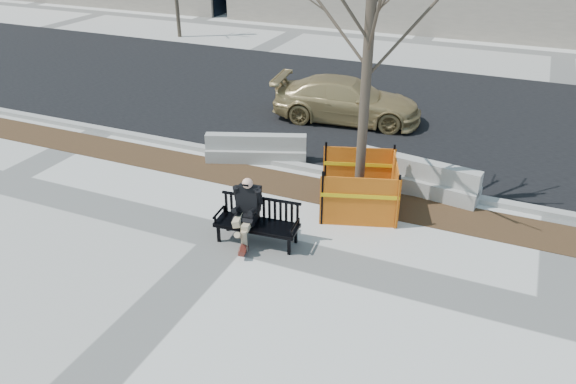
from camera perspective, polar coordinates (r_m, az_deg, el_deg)
name	(u,v)px	position (r m, az deg, el deg)	size (l,w,h in m)	color
ground	(229,238)	(11.22, -6.10, -4.70)	(120.00, 120.00, 0.00)	beige
mulch_strip	(282,183)	(13.22, -0.66, 0.89)	(40.00, 1.20, 0.02)	#47301C
asphalt_street	(358,105)	(18.61, 7.24, 8.88)	(60.00, 10.40, 0.01)	black
curb	(297,166)	(13.98, 0.93, 2.72)	(60.00, 0.25, 0.12)	#9E9B93
bench	(257,242)	(11.05, -3.16, -5.13)	(1.68, 0.60, 0.89)	black
seated_man	(248,239)	(11.15, -4.15, -4.81)	(0.57, 0.94, 1.32)	black
tree_fence	(357,208)	(12.29, 7.14, -1.62)	(2.42, 2.42, 6.05)	orange
sedan	(346,120)	(17.20, 5.97, 7.33)	(1.80, 4.43, 1.29)	#9E8552
jersey_barrier_left	(256,161)	(14.41, -3.26, 3.22)	(2.56, 0.51, 0.74)	#9E9B94
jersey_barrier_right	(416,191)	(13.22, 12.96, 0.09)	(2.82, 0.56, 0.81)	#A19F97
far_tree_left	(180,37)	(28.69, -11.04, 15.37)	(2.04, 2.04, 5.50)	#4C4031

